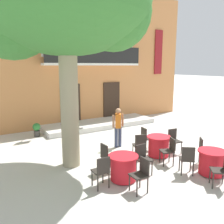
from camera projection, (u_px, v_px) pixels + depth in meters
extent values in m
plane|color=beige|center=(150.00, 147.00, 9.71)|extent=(120.00, 120.00, 0.00)
cube|color=#CC844C|center=(77.00, 58.00, 14.78)|extent=(13.00, 4.00, 7.50)
cube|color=#332319|center=(71.00, 105.00, 12.92)|extent=(1.10, 0.08, 2.30)
cube|color=#332319|center=(111.00, 101.00, 14.24)|extent=(1.10, 0.08, 2.30)
cube|color=silver|center=(51.00, 37.00, 11.78)|extent=(1.10, 0.08, 1.90)
cube|color=black|center=(52.00, 37.00, 11.75)|extent=(0.84, 0.04, 1.60)
cube|color=silver|center=(91.00, 40.00, 12.90)|extent=(1.10, 0.08, 1.90)
cube|color=black|center=(91.00, 40.00, 12.87)|extent=(0.84, 0.04, 1.60)
cube|color=silver|center=(125.00, 42.00, 14.02)|extent=(1.10, 0.08, 1.90)
cube|color=black|center=(125.00, 42.00, 13.99)|extent=(0.84, 0.04, 1.60)
cube|color=silver|center=(94.00, 64.00, 12.91)|extent=(5.60, 0.65, 0.12)
cube|color=black|center=(96.00, 55.00, 12.56)|extent=(5.60, 0.06, 0.90)
cylinder|color=#B2B2B7|center=(74.00, 36.00, 11.88)|extent=(0.04, 0.95, 1.33)
cube|color=white|center=(77.00, 28.00, 11.45)|extent=(0.60, 0.29, 0.38)
cylinder|color=#B2B2B7|center=(114.00, 38.00, 13.10)|extent=(0.04, 0.95, 1.33)
cube|color=#146B2D|center=(119.00, 32.00, 12.67)|extent=(0.60, 0.29, 0.38)
cylinder|color=#47423D|center=(52.00, 60.00, 11.72)|extent=(0.32, 0.32, 0.30)
ellipsoid|color=#38843D|center=(52.00, 52.00, 11.65)|extent=(0.41, 0.41, 0.48)
cylinder|color=#47423D|center=(81.00, 61.00, 12.51)|extent=(0.36, 0.36, 0.25)
ellipsoid|color=#2D7533|center=(81.00, 55.00, 12.45)|extent=(0.47, 0.47, 0.35)
cylinder|color=#47423D|center=(106.00, 61.00, 13.28)|extent=(0.28, 0.28, 0.28)
ellipsoid|color=#2D7533|center=(106.00, 54.00, 13.21)|extent=(0.36, 0.36, 0.47)
cylinder|color=#995638|center=(128.00, 61.00, 14.07)|extent=(0.28, 0.28, 0.24)
ellipsoid|color=#2D7533|center=(128.00, 55.00, 14.00)|extent=(0.37, 0.37, 0.45)
cube|color=maroon|center=(158.00, 52.00, 15.46)|extent=(0.60, 0.06, 2.80)
cube|color=silver|center=(100.00, 124.00, 13.01)|extent=(6.20, 1.89, 0.25)
cylinder|color=gray|center=(70.00, 111.00, 7.58)|extent=(0.58, 0.58, 3.69)
ellipsoid|color=#33702D|center=(66.00, 1.00, 6.95)|extent=(5.26, 4.73, 3.16)
sphere|color=#33702D|center=(11.00, 14.00, 6.84)|extent=(2.63, 2.63, 2.63)
sphere|color=#33702D|center=(113.00, 12.00, 7.22)|extent=(2.37, 2.37, 2.37)
cylinder|color=red|center=(123.00, 168.00, 6.81)|extent=(0.74, 0.74, 0.68)
cylinder|color=red|center=(123.00, 156.00, 6.73)|extent=(0.86, 0.86, 0.04)
cylinder|color=#2D2823|center=(123.00, 180.00, 6.87)|extent=(0.44, 0.44, 0.03)
cylinder|color=#2D2823|center=(152.00, 168.00, 7.13)|extent=(0.04, 0.04, 0.45)
cylinder|color=#2D2823|center=(143.00, 171.00, 6.97)|extent=(0.04, 0.04, 0.45)
cylinder|color=#2D2823|center=(145.00, 164.00, 7.42)|extent=(0.04, 0.04, 0.45)
cylinder|color=#2D2823|center=(136.00, 167.00, 7.26)|extent=(0.04, 0.04, 0.45)
cube|color=#2D2823|center=(144.00, 160.00, 7.15)|extent=(0.41, 0.41, 0.04)
cube|color=#2D2823|center=(141.00, 151.00, 7.26)|extent=(0.38, 0.05, 0.42)
cylinder|color=#2D2823|center=(111.00, 161.00, 7.68)|extent=(0.04, 0.04, 0.45)
cylinder|color=#2D2823|center=(117.00, 165.00, 7.40)|extent=(0.04, 0.04, 0.45)
cylinder|color=#2D2823|center=(102.00, 164.00, 7.49)|extent=(0.04, 0.04, 0.45)
cylinder|color=#2D2823|center=(107.00, 167.00, 7.21)|extent=(0.04, 0.04, 0.45)
cube|color=#2D2823|center=(109.00, 157.00, 7.40)|extent=(0.42, 0.42, 0.04)
cube|color=#2D2823|center=(104.00, 151.00, 7.25)|extent=(0.06, 0.38, 0.42)
cylinder|color=#2D2823|center=(92.00, 178.00, 6.51)|extent=(0.04, 0.04, 0.45)
cylinder|color=#2D2823|center=(103.00, 175.00, 6.68)|extent=(0.04, 0.04, 0.45)
cylinder|color=#2D2823|center=(98.00, 183.00, 6.22)|extent=(0.04, 0.04, 0.45)
cylinder|color=#2D2823|center=(109.00, 180.00, 6.40)|extent=(0.04, 0.04, 0.45)
cube|color=#2D2823|center=(100.00, 171.00, 6.40)|extent=(0.40, 0.40, 0.04)
cube|color=#2D2823|center=(104.00, 165.00, 6.21)|extent=(0.38, 0.04, 0.42)
cylinder|color=#2D2823|center=(137.00, 189.00, 5.97)|extent=(0.04, 0.04, 0.45)
cylinder|color=#2D2823|center=(129.00, 183.00, 6.26)|extent=(0.04, 0.04, 0.45)
cylinder|color=#2D2823|center=(148.00, 185.00, 6.13)|extent=(0.04, 0.04, 0.45)
cylinder|color=#2D2823|center=(140.00, 180.00, 6.42)|extent=(0.04, 0.04, 0.45)
cube|color=#2D2823|center=(139.00, 175.00, 6.15)|extent=(0.41, 0.41, 0.04)
cube|color=#2D2823|center=(144.00, 166.00, 6.19)|extent=(0.05, 0.38, 0.42)
cylinder|color=red|center=(159.00, 147.00, 8.63)|extent=(0.74, 0.74, 0.68)
cylinder|color=red|center=(159.00, 137.00, 8.56)|extent=(0.86, 0.86, 0.04)
cylinder|color=#2D2823|center=(158.00, 156.00, 8.70)|extent=(0.44, 0.44, 0.03)
cylinder|color=#2D2823|center=(133.00, 150.00, 8.66)|extent=(0.04, 0.04, 0.45)
cylinder|color=#2D2823|center=(142.00, 150.00, 8.72)|extent=(0.04, 0.04, 0.45)
cylinder|color=#2D2823|center=(135.00, 154.00, 8.34)|extent=(0.04, 0.04, 0.45)
cylinder|color=#2D2823|center=(145.00, 153.00, 8.39)|extent=(0.04, 0.04, 0.45)
cube|color=#2D2823|center=(139.00, 145.00, 8.48)|extent=(0.52, 0.52, 0.04)
cube|color=#2D2823|center=(140.00, 141.00, 8.26)|extent=(0.37, 0.17, 0.42)
cylinder|color=#2D2823|center=(164.00, 160.00, 7.74)|extent=(0.04, 0.04, 0.45)
cylinder|color=#2D2823|center=(160.00, 157.00, 8.07)|extent=(0.04, 0.04, 0.45)
cylinder|color=#2D2823|center=(173.00, 160.00, 7.80)|extent=(0.04, 0.04, 0.45)
cylinder|color=#2D2823|center=(169.00, 156.00, 8.13)|extent=(0.04, 0.04, 0.45)
cube|color=#2D2823|center=(167.00, 151.00, 7.89)|extent=(0.52, 0.52, 0.04)
cube|color=#2D2823|center=(172.00, 144.00, 7.87)|extent=(0.17, 0.37, 0.42)
cylinder|color=#2D2823|center=(181.00, 148.00, 8.88)|extent=(0.04, 0.04, 0.45)
cylinder|color=#2D2823|center=(174.00, 150.00, 8.74)|extent=(0.04, 0.04, 0.45)
cylinder|color=#2D2823|center=(175.00, 145.00, 9.18)|extent=(0.04, 0.04, 0.45)
cylinder|color=#2D2823|center=(168.00, 147.00, 9.04)|extent=(0.04, 0.04, 0.45)
cube|color=#2D2823|center=(175.00, 141.00, 8.91)|extent=(0.44, 0.44, 0.04)
cube|color=#2D2823|center=(172.00, 134.00, 9.03)|extent=(0.38, 0.09, 0.42)
cylinder|color=#2D2823|center=(149.00, 142.00, 9.55)|extent=(0.04, 0.04, 0.45)
cylinder|color=#2D2823|center=(153.00, 145.00, 9.25)|extent=(0.04, 0.04, 0.45)
cylinder|color=#2D2823|center=(142.00, 143.00, 9.42)|extent=(0.04, 0.04, 0.45)
cylinder|color=#2D2823|center=(146.00, 146.00, 9.11)|extent=(0.04, 0.04, 0.45)
cube|color=#2D2823|center=(148.00, 138.00, 9.29)|extent=(0.45, 0.45, 0.04)
cube|color=#2D2823|center=(144.00, 133.00, 9.17)|extent=(0.09, 0.38, 0.42)
cylinder|color=red|center=(212.00, 163.00, 7.18)|extent=(0.74, 0.74, 0.68)
cylinder|color=red|center=(213.00, 151.00, 7.11)|extent=(0.86, 0.86, 0.04)
cylinder|color=#2D2823|center=(211.00, 174.00, 7.25)|extent=(0.44, 0.44, 0.03)
cylinder|color=#2D2823|center=(210.00, 156.00, 8.07)|extent=(0.04, 0.04, 0.45)
cylinder|color=#2D2823|center=(212.00, 160.00, 7.74)|extent=(0.04, 0.04, 0.45)
cylinder|color=#2D2823|center=(199.00, 156.00, 8.12)|extent=(0.04, 0.04, 0.45)
cylinder|color=#2D2823|center=(201.00, 160.00, 7.79)|extent=(0.04, 0.04, 0.45)
cube|color=#2D2823|center=(206.00, 151.00, 7.89)|extent=(0.56, 0.56, 0.04)
cube|color=#2D2823|center=(201.00, 144.00, 7.87)|extent=(0.27, 0.32, 0.42)
cylinder|color=#2D2823|center=(179.00, 164.00, 7.45)|extent=(0.04, 0.04, 0.45)
cylinder|color=#2D2823|center=(190.00, 164.00, 7.42)|extent=(0.04, 0.04, 0.45)
cylinder|color=#2D2823|center=(182.00, 169.00, 7.12)|extent=(0.04, 0.04, 0.45)
cylinder|color=#2D2823|center=(193.00, 169.00, 7.09)|extent=(0.04, 0.04, 0.45)
cube|color=#2D2823|center=(187.00, 159.00, 7.22)|extent=(0.56, 0.56, 0.04)
cube|color=#2D2823|center=(188.00, 154.00, 7.00)|extent=(0.33, 0.26, 0.42)
cylinder|color=#2D2823|center=(213.00, 181.00, 6.34)|extent=(0.04, 0.04, 0.45)
cylinder|color=#2D2823|center=(210.00, 176.00, 6.67)|extent=(0.04, 0.04, 0.45)
cylinder|color=#2D2823|center=(223.00, 176.00, 6.62)|extent=(0.04, 0.04, 0.45)
cube|color=#2D2823|center=(219.00, 170.00, 6.43)|extent=(0.56, 0.56, 0.04)
cylinder|color=#47423D|center=(37.00, 133.00, 11.11)|extent=(0.27, 0.27, 0.28)
ellipsoid|color=#2D7533|center=(37.00, 127.00, 11.05)|extent=(0.35, 0.35, 0.36)
cylinder|color=#384260|center=(116.00, 138.00, 9.58)|extent=(0.14, 0.14, 0.82)
cylinder|color=#384260|center=(120.00, 137.00, 9.68)|extent=(0.14, 0.14, 0.82)
cube|color=orange|center=(118.00, 121.00, 9.50)|extent=(0.36, 0.40, 0.56)
sphere|color=#9E7051|center=(118.00, 111.00, 9.42)|extent=(0.22, 0.22, 0.22)
cylinder|color=#9E7051|center=(113.00, 121.00, 9.39)|extent=(0.09, 0.09, 0.52)
cylinder|color=#9E7051|center=(123.00, 120.00, 9.61)|extent=(0.09, 0.09, 0.52)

